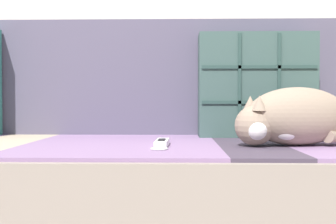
% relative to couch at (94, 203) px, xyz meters
% --- Properties ---
extents(couch, '(2.13, 0.87, 0.40)m').
position_rel_couch_xyz_m(couch, '(0.00, 0.00, 0.00)').
color(couch, '#3D3838').
rests_on(couch, ground_plane).
extents(sofa_backrest, '(2.08, 0.14, 0.46)m').
position_rel_couch_xyz_m(sofa_backrest, '(-0.00, 0.37, 0.43)').
color(sofa_backrest, '#514C60').
rests_on(sofa_backrest, couch).
extents(throw_pillow_quilted, '(0.43, 0.14, 0.39)m').
position_rel_couch_xyz_m(throw_pillow_quilted, '(0.57, 0.22, 0.40)').
color(throw_pillow_quilted, '#38514C').
rests_on(throw_pillow_quilted, couch).
extents(sleeping_cat, '(0.39, 0.25, 0.18)m').
position_rel_couch_xyz_m(sleeping_cat, '(0.62, -0.11, 0.28)').
color(sleeping_cat, gray).
rests_on(sleeping_cat, couch).
extents(game_remote_far, '(0.05, 0.20, 0.02)m').
position_rel_couch_xyz_m(game_remote_far, '(0.23, -0.13, 0.21)').
color(game_remote_far, white).
rests_on(game_remote_far, couch).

